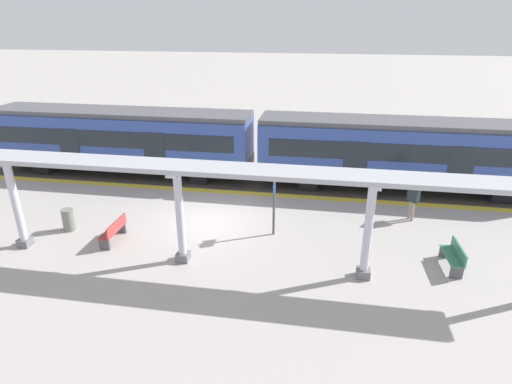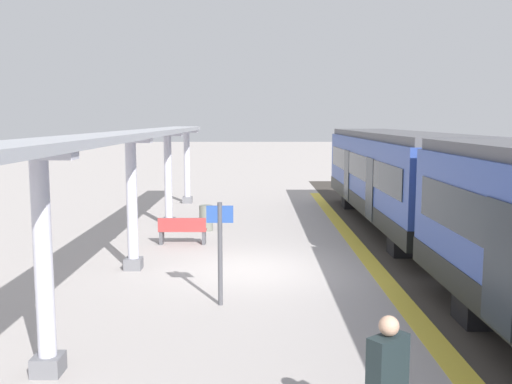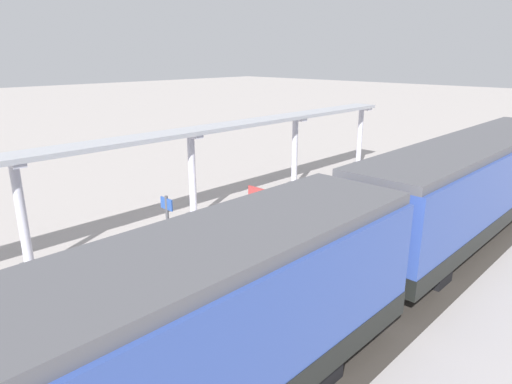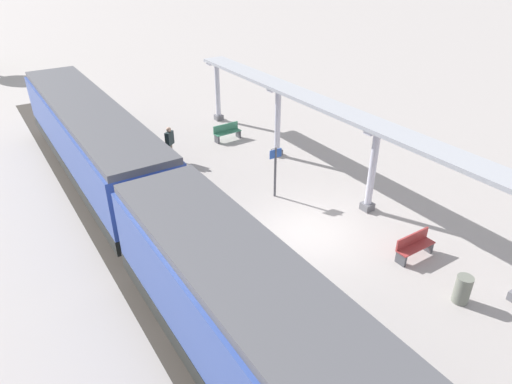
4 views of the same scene
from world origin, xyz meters
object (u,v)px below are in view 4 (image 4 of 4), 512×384
canopy_pillar_fourth (278,122)px  bench_near_end (227,132)px  trash_bin (462,289)px  passenger_waiting_near_edge (170,140)px  canopy_pillar_fifth (218,91)px  canopy_pillar_third (372,171)px  platform_info_sign (275,168)px  train_far_carriage (92,141)px  bench_mid_platform (414,246)px

canopy_pillar_fourth → bench_near_end: bearing=109.7°
trash_bin → passenger_waiting_near_edge: 14.15m
canopy_pillar_fifth → canopy_pillar_third: bearing=-90.0°
bench_near_end → platform_info_sign: 6.59m
bench_near_end → passenger_waiting_near_edge: 3.73m
canopy_pillar_third → train_far_carriage: bearing=134.1°
train_far_carriage → trash_bin: train_far_carriage is taller
canopy_pillar_third → trash_bin: bearing=-105.5°
canopy_pillar_third → bench_near_end: (-1.10, 9.30, -1.30)m
train_far_carriage → platform_info_sign: bearing=-44.1°
canopy_pillar_third → trash_bin: size_ratio=3.80×
trash_bin → passenger_waiting_near_edge: size_ratio=0.52×
bench_near_end → trash_bin: 14.58m
canopy_pillar_fifth → bench_mid_platform: bearing=-93.4°
train_far_carriage → bench_mid_platform: 13.72m
bench_near_end → trash_bin: bearing=-91.4°
canopy_pillar_fourth → passenger_waiting_near_edge: size_ratio=1.99×
trash_bin → bench_near_end: bearing=88.6°
canopy_pillar_fourth → canopy_pillar_fifth: same height
canopy_pillar_third → trash_bin: (-1.46, -5.27, -1.29)m
canopy_pillar_fifth → trash_bin: canopy_pillar_fifth is taller
trash_bin → passenger_waiting_near_edge: passenger_waiting_near_edge is taller
platform_info_sign → canopy_pillar_third: bearing=-49.8°
canopy_pillar_third → canopy_pillar_fifth: (0.00, 12.23, 0.00)m
train_far_carriage → canopy_pillar_fifth: 9.03m
canopy_pillar_fourth → bench_near_end: canopy_pillar_fourth is taller
canopy_pillar_fifth → trash_bin: bearing=-94.8°
bench_mid_platform → platform_info_sign: platform_info_sign is taller
canopy_pillar_third → bench_near_end: canopy_pillar_third is taller
canopy_pillar_third → bench_mid_platform: bearing=-106.7°
canopy_pillar_fourth → bench_near_end: 3.52m
canopy_pillar_fifth → bench_near_end: size_ratio=2.27×
bench_mid_platform → platform_info_sign: (-1.55, 5.94, 0.89)m
train_far_carriage → passenger_waiting_near_edge: train_far_carriage is taller
canopy_pillar_third → bench_near_end: size_ratio=2.27×
canopy_pillar_fifth → bench_near_end: canopy_pillar_fifth is taller
canopy_pillar_fourth → platform_info_sign: bearing=-126.6°
canopy_pillar_third → passenger_waiting_near_edge: canopy_pillar_third is taller
train_far_carriage → bench_mid_platform: (7.31, -11.52, -1.39)m
train_far_carriage → canopy_pillar_third: size_ratio=4.06×
train_far_carriage → passenger_waiting_near_edge: (3.53, 0.00, -0.75)m
train_far_carriage → canopy_pillar_fourth: bearing=-15.4°
canopy_pillar_fourth → canopy_pillar_fifth: (0.00, 6.01, 0.00)m
train_far_carriage → canopy_pillar_third: bearing=-45.9°
bench_near_end → bench_mid_platform: same height
canopy_pillar_third → bench_near_end: bearing=96.8°
canopy_pillar_fifth → passenger_waiting_near_edge: size_ratio=1.99×
train_far_carriage → trash_bin: (6.76, -13.76, -1.38)m
canopy_pillar_fourth → trash_bin: (-1.46, -11.50, -1.29)m
canopy_pillar_third → canopy_pillar_fifth: bearing=90.0°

